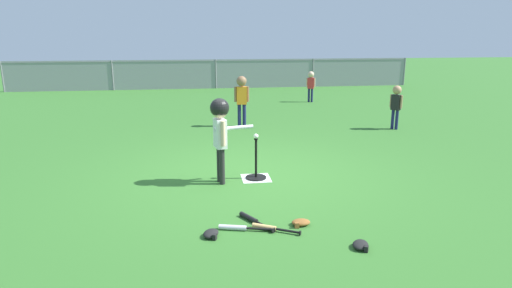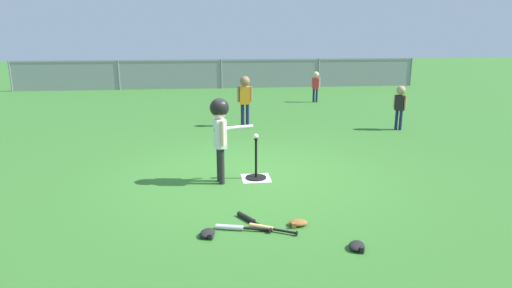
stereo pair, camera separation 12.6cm
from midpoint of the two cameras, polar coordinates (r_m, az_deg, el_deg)
ground_plane at (r=6.90m, az=-0.01°, el=-4.07°), size 60.00×60.00×0.00m
home_plate at (r=6.74m, az=0.54°, el=-4.50°), size 0.44×0.44×0.01m
batting_tee at (r=6.71m, az=0.54°, el=-3.74°), size 0.32×0.32×0.64m
baseball_on_tee at (r=6.55m, az=0.55°, el=1.04°), size 0.07×0.07×0.07m
batter_child at (r=6.33m, az=-4.17°, el=2.75°), size 0.64×0.36×1.28m
fielder_deep_left at (r=14.15m, az=8.10°, el=8.01°), size 0.28×0.20×0.99m
fielder_near_left at (r=10.32m, az=-1.12°, el=6.57°), size 0.36×0.24×1.20m
fielder_deep_right at (r=10.51m, az=18.75°, el=5.29°), size 0.22×0.24×1.02m
spare_bat_silver at (r=5.05m, az=-2.00°, el=-10.94°), size 0.64×0.22×0.06m
spare_bat_wood at (r=5.04m, az=2.09°, el=-10.99°), size 0.53×0.32×0.06m
spare_bat_black at (r=5.25m, az=-0.18°, el=-9.88°), size 0.36×0.56×0.06m
glove_by_plate at (r=5.18m, az=6.25°, el=-10.27°), size 0.22×0.17×0.07m
glove_near_bats at (r=4.78m, az=13.89°, el=-12.88°), size 0.25×0.27×0.07m
glove_tossed_aside at (r=4.93m, az=-5.64°, el=-11.59°), size 0.24×0.27×0.07m
outfield_fence at (r=17.63m, az=-4.37°, el=9.31°), size 16.06×0.06×1.15m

